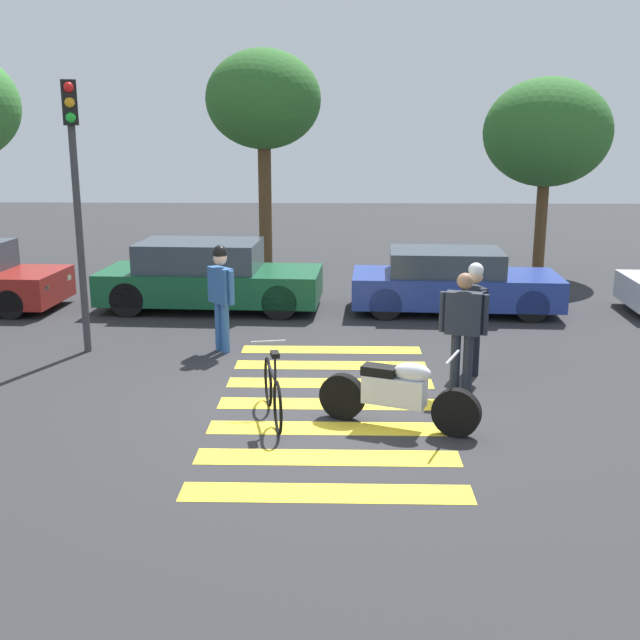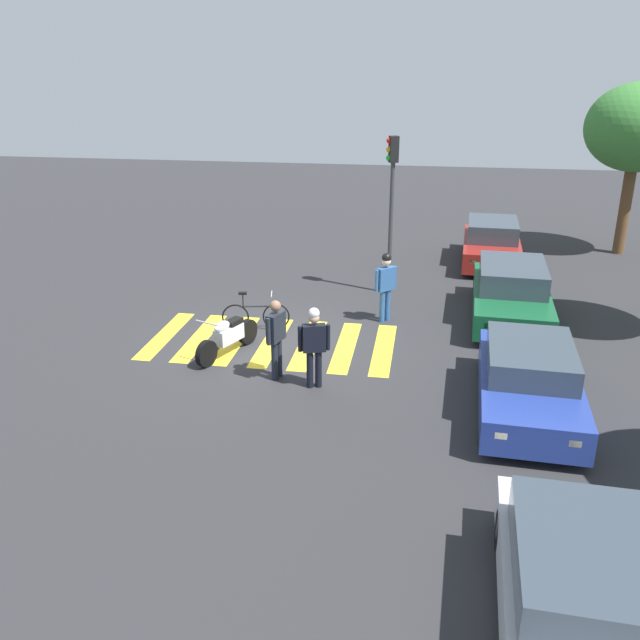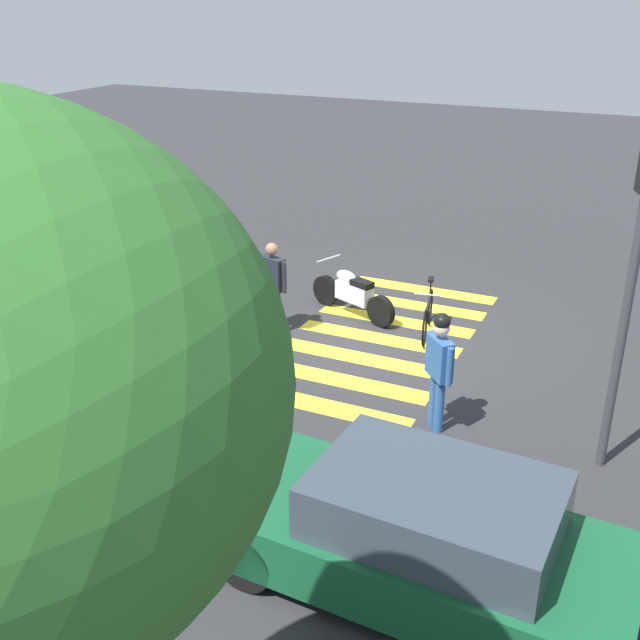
{
  "view_description": "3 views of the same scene",
  "coord_description": "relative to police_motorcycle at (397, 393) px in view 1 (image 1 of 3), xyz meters",
  "views": [
    {
      "loc": [
        0.11,
        -10.08,
        3.69
      ],
      "look_at": [
        -0.16,
        1.1,
        0.93
      ],
      "focal_mm": 43.3,
      "sensor_mm": 36.0,
      "label": 1
    },
    {
      "loc": [
        14.61,
        3.58,
        6.35
      ],
      "look_at": [
        0.86,
        1.32,
        0.98
      ],
      "focal_mm": 37.87,
      "sensor_mm": 36.0,
      "label": 2
    },
    {
      "loc": [
        -4.4,
        12.1,
        5.97
      ],
      "look_at": [
        0.41,
        1.7,
        0.97
      ],
      "focal_mm": 43.12,
      "sensor_mm": 36.0,
      "label": 3
    }
  ],
  "objects": [
    {
      "name": "ground_plane",
      "position": [
        -0.87,
        0.82,
        -0.45
      ],
      "size": [
        60.0,
        60.0,
        0.0
      ],
      "primitive_type": "plane",
      "color": "#2B2B2D"
    },
    {
      "name": "police_motorcycle",
      "position": [
        0.0,
        0.0,
        0.0
      ],
      "size": [
        2.02,
        1.0,
        1.02
      ],
      "color": "black",
      "rests_on": "ground_plane"
    },
    {
      "name": "leaning_bicycle",
      "position": [
        -1.6,
        0.24,
        -0.07
      ],
      "size": [
        0.5,
        1.67,
        1.0
      ],
      "color": "black",
      "rests_on": "ground_plane"
    },
    {
      "name": "officer_on_foot",
      "position": [
        1.02,
        1.38,
        0.56
      ],
      "size": [
        0.67,
        0.34,
        1.75
      ],
      "color": "#1E232D",
      "rests_on": "ground_plane"
    },
    {
      "name": "officer_by_motorcycle",
      "position": [
        1.32,
        2.24,
        0.56
      ],
      "size": [
        0.34,
        0.64,
        1.75
      ],
      "color": "black",
      "rests_on": "ground_plane"
    },
    {
      "name": "pedestrian_bystander",
      "position": [
        -2.73,
        3.4,
        0.62
      ],
      "size": [
        0.5,
        0.52,
        1.83
      ],
      "color": "#2D5999",
      "rests_on": "ground_plane"
    },
    {
      "name": "crosswalk_stripes",
      "position": [
        -0.87,
        0.82,
        -0.45
      ],
      "size": [
        3.07,
        5.85,
        0.01
      ],
      "color": "yellow",
      "rests_on": "ground_plane"
    },
    {
      "name": "car_green_compact",
      "position": [
        -3.49,
        6.63,
        0.24
      ],
      "size": [
        4.65,
        2.12,
        1.43
      ],
      "color": "black",
      "rests_on": "ground_plane"
    },
    {
      "name": "car_blue_hatchback",
      "position": [
        1.61,
        6.47,
        0.18
      ],
      "size": [
        4.31,
        2.04,
        1.29
      ],
      "color": "black",
      "rests_on": "ground_plane"
    },
    {
      "name": "traffic_light_pole",
      "position": [
        -5.04,
        3.33,
        2.53
      ],
      "size": [
        0.31,
        0.36,
        4.46
      ],
      "color": "#38383D",
      "rests_on": "ground_plane"
    },
    {
      "name": "street_tree_mid",
      "position": [
        -2.68,
        11.05,
        3.94
      ],
      "size": [
        2.94,
        2.94,
        5.69
      ],
      "color": "brown",
      "rests_on": "ground_plane"
    },
    {
      "name": "street_tree_far",
      "position": [
        4.54,
        11.05,
        3.16
      ],
      "size": [
        3.22,
        3.22,
        4.99
      ],
      "color": "brown",
      "rests_on": "ground_plane"
    }
  ]
}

